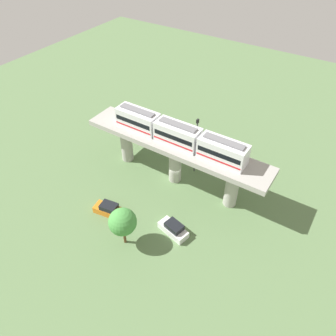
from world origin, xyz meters
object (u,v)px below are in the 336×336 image
Objects in this scene: parked_car_white at (173,229)px; signal_post at (196,144)px; tree_near_viaduct at (171,127)px; tree_mid_lot at (123,222)px; parked_car_orange at (109,209)px; train at (178,134)px.

signal_post is (-12.34, -3.79, 4.71)m from parked_car_white.
tree_near_viaduct is 22.12m from tree_mid_lot.
parked_car_orange is at bearing -64.92° from parked_car_white.
parked_car_white is (8.94, 5.03, -8.05)m from train.
signal_post is (-3.40, 1.25, -3.34)m from train.
tree_mid_lot is at bearing 2.44° from train.
signal_post reaches higher than parked_car_orange.
train is 13.04m from parked_car_white.
train is at bearing -137.70° from parked_car_white.
signal_post is at bearing 59.71° from tree_near_viaduct.
tree_near_viaduct is (-7.54, -5.84, -5.22)m from train.
train is 4.62× the size of parked_car_orange.
tree_near_viaduct is at bearing -163.12° from tree_mid_lot.
train is at bearing -20.12° from signal_post.
train is 3.53× the size of tree_mid_lot.
parked_car_orange is 0.85× the size of tree_near_viaduct.
parked_car_orange is 18.78m from tree_near_viaduct.
parked_car_orange is 6.54m from tree_mid_lot.
parked_car_white is (-2.04, 9.45, 0.00)m from parked_car_orange.
parked_car_orange is (10.97, -4.42, -8.05)m from train.
tree_mid_lot is 0.59× the size of signal_post.
signal_post is (-17.03, 0.66, 1.43)m from tree_mid_lot.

